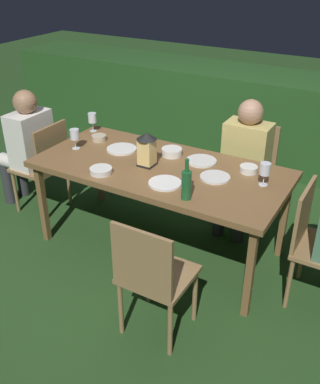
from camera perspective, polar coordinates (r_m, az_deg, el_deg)
The scene contains 22 objects.
ground_plane at distance 3.79m, azimuth 0.00°, elevation -6.97°, with size 16.00×16.00×0.00m, color #26471E.
dining_table at distance 3.42m, azimuth 0.00°, elevation 2.53°, with size 1.94×0.92×0.75m.
chair_side_left_b at distance 2.74m, azimuth -0.99°, elevation -10.55°, with size 0.42×0.40×0.87m.
chair_head_near at distance 4.20m, azimuth -14.61°, elevation 3.56°, with size 0.40×0.42×0.87m.
person_in_cream at distance 4.27m, azimuth -16.78°, elevation 5.93°, with size 0.48×0.38×1.15m.
chair_head_far at distance 3.19m, azimuth 19.47°, elevation -5.98°, with size 0.40×0.42×0.87m.
chair_side_right_b at distance 4.06m, azimuth 11.43°, elevation 3.06°, with size 0.42×0.40×0.87m.
person_in_mustard at distance 3.83m, azimuth 10.66°, elevation 4.00°, with size 0.38×0.47×1.15m.
lantern_centerpiece at distance 3.36m, azimuth -1.70°, elevation 5.73°, with size 0.15×0.15×0.27m.
green_bottle_on_table at distance 2.92m, azimuth 3.40°, elevation 1.02°, with size 0.07×0.07×0.29m.
wine_glass_a at distance 4.08m, azimuth -8.69°, elevation 9.29°, with size 0.08×0.08×0.17m.
wine_glass_b at distance 3.16m, azimuth 13.33°, elevation 2.77°, with size 0.08×0.08×0.17m.
wine_glass_c at distance 3.73m, azimuth -10.90°, elevation 7.17°, with size 0.08×0.08×0.17m.
plate_a at distance 3.69m, azimuth -4.95°, elevation 5.52°, with size 0.25×0.25×0.01m, color white.
plate_b at distance 3.49m, azimuth 5.33°, elevation 4.00°, with size 0.24×0.24×0.01m, color silver.
plate_c at distance 3.25m, azimuth 7.08°, elevation 1.90°, with size 0.22×0.22×0.01m, color silver.
plate_d at distance 3.14m, azimuth 0.64°, elevation 1.15°, with size 0.24×0.24×0.01m, color white.
bowl_olives at distance 3.37m, azimuth 11.31°, elevation 2.93°, with size 0.13×0.13×0.05m.
bowl_bread at distance 3.90m, azimuth -7.84°, elevation 6.93°, with size 0.12×0.12×0.05m.
bowl_salad at distance 3.57m, azimuth 1.53°, elevation 5.20°, with size 0.17×0.17×0.06m.
bowl_dip at distance 3.32m, azimuth -7.60°, elevation 2.77°, with size 0.17×0.17×0.04m.
hedge_backdrop at distance 5.32m, azimuth 11.74°, elevation 9.51°, with size 6.35×0.82×1.00m, color #234C1E.
Camera 1 is at (1.53, -2.65, 2.23)m, focal length 41.52 mm.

